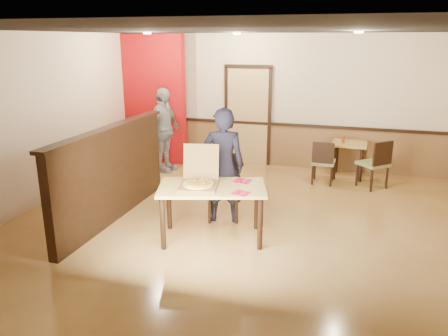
# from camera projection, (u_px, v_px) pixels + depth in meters

# --- Properties ---
(floor) EXTENTS (7.00, 7.00, 0.00)m
(floor) POSITION_uv_depth(u_px,v_px,m) (243.00, 228.00, 6.44)
(floor) COLOR #BA8B48
(floor) RESTS_ON ground
(ceiling) EXTENTS (7.00, 7.00, 0.00)m
(ceiling) POSITION_uv_depth(u_px,v_px,m) (245.00, 29.00, 5.64)
(ceiling) COLOR black
(ceiling) RESTS_ON wall_back
(wall_back) EXTENTS (7.00, 0.00, 7.00)m
(wall_back) POSITION_uv_depth(u_px,v_px,m) (285.00, 102.00, 9.25)
(wall_back) COLOR beige
(wall_back) RESTS_ON floor
(wall_left) EXTENTS (0.00, 7.00, 7.00)m
(wall_left) POSITION_uv_depth(u_px,v_px,m) (33.00, 122.00, 7.02)
(wall_left) COLOR beige
(wall_left) RESTS_ON floor
(wainscot_back) EXTENTS (7.00, 0.04, 0.90)m
(wainscot_back) POSITION_uv_depth(u_px,v_px,m) (283.00, 146.00, 9.50)
(wainscot_back) COLOR brown
(wainscot_back) RESTS_ON floor
(chair_rail_back) EXTENTS (7.00, 0.06, 0.06)m
(chair_rail_back) POSITION_uv_depth(u_px,v_px,m) (284.00, 125.00, 9.34)
(chair_rail_back) COLOR black
(chair_rail_back) RESTS_ON wall_back
(back_door) EXTENTS (0.90, 0.06, 2.10)m
(back_door) POSITION_uv_depth(u_px,v_px,m) (248.00, 117.00, 9.54)
(back_door) COLOR tan
(back_door) RESTS_ON wall_back
(booth_partition) EXTENTS (0.20, 3.10, 1.44)m
(booth_partition) POSITION_uv_depth(u_px,v_px,m) (112.00, 173.00, 6.61)
(booth_partition) COLOR black
(booth_partition) RESTS_ON floor
(red_accent_panel) EXTENTS (1.60, 0.20, 2.78)m
(red_accent_panel) POSITION_uv_depth(u_px,v_px,m) (150.00, 99.00, 9.60)
(red_accent_panel) COLOR #A00B0F
(red_accent_panel) RESTS_ON floor
(spot_a) EXTENTS (0.14, 0.14, 0.02)m
(spot_a) POSITION_uv_depth(u_px,v_px,m) (147.00, 33.00, 7.94)
(spot_a) COLOR beige
(spot_a) RESTS_ON ceiling
(spot_b) EXTENTS (0.14, 0.14, 0.02)m
(spot_b) POSITION_uv_depth(u_px,v_px,m) (237.00, 33.00, 8.16)
(spot_b) COLOR beige
(spot_b) RESTS_ON ceiling
(spot_c) EXTENTS (0.14, 0.14, 0.02)m
(spot_c) POSITION_uv_depth(u_px,v_px,m) (359.00, 32.00, 6.63)
(spot_c) COLOR beige
(spot_c) RESTS_ON ceiling
(main_table) EXTENTS (1.61, 1.20, 0.77)m
(main_table) POSITION_uv_depth(u_px,v_px,m) (212.00, 194.00, 5.94)
(main_table) COLOR tan
(main_table) RESTS_ON floor
(diner_chair) EXTENTS (0.60, 0.60, 0.99)m
(diner_chair) POSITION_uv_depth(u_px,v_px,m) (223.00, 184.00, 6.73)
(diner_chair) COLOR olive
(diner_chair) RESTS_ON floor
(side_chair_left) EXTENTS (0.43, 0.43, 0.85)m
(side_chair_left) POSITION_uv_depth(u_px,v_px,m) (323.00, 161.00, 8.28)
(side_chair_left) COLOR olive
(side_chair_left) RESTS_ON floor
(side_chair_right) EXTENTS (0.65, 0.65, 0.92)m
(side_chair_right) POSITION_uv_depth(u_px,v_px,m) (376.00, 162.00, 8.02)
(side_chair_right) COLOR olive
(side_chair_right) RESTS_ON floor
(side_table) EXTENTS (0.68, 0.68, 0.71)m
(side_table) POSITION_uv_depth(u_px,v_px,m) (349.00, 151.00, 8.70)
(side_table) COLOR tan
(side_table) RESTS_ON floor
(diner) EXTENTS (0.72, 0.56, 1.75)m
(diner) POSITION_uv_depth(u_px,v_px,m) (223.00, 166.00, 6.49)
(diner) COLOR black
(diner) RESTS_ON floor
(passerby) EXTENTS (0.60, 1.08, 1.74)m
(passerby) POSITION_uv_depth(u_px,v_px,m) (163.00, 130.00, 9.00)
(passerby) COLOR gray
(passerby) RESTS_ON floor
(pizza_box) EXTENTS (0.61, 0.67, 0.52)m
(pizza_box) POSITION_uv_depth(u_px,v_px,m) (199.00, 181.00, 5.89)
(pizza_box) COLOR brown
(pizza_box) RESTS_ON main_table
(pizza) EXTENTS (0.51, 0.51, 0.03)m
(pizza) POSITION_uv_depth(u_px,v_px,m) (198.00, 184.00, 5.84)
(pizza) COLOR gold
(pizza) RESTS_ON pizza_box
(napkin_near) EXTENTS (0.26, 0.26, 0.01)m
(napkin_near) POSITION_uv_depth(u_px,v_px,m) (241.00, 193.00, 5.63)
(napkin_near) COLOR red
(napkin_near) RESTS_ON main_table
(napkin_far) EXTENTS (0.25, 0.25, 0.01)m
(napkin_far) POSITION_uv_depth(u_px,v_px,m) (242.00, 181.00, 6.11)
(napkin_far) COLOR red
(napkin_far) RESTS_ON main_table
(condiment) EXTENTS (0.06, 0.06, 0.15)m
(condiment) POSITION_uv_depth(u_px,v_px,m) (343.00, 139.00, 8.59)
(condiment) COLOR brown
(condiment) RESTS_ON side_table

